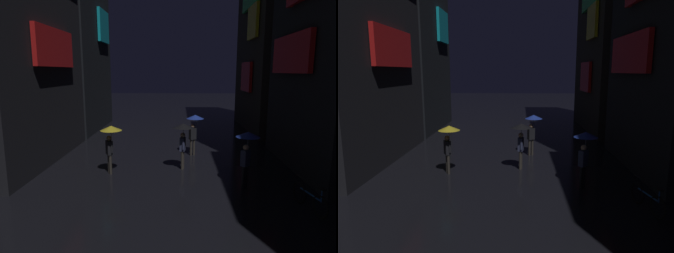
% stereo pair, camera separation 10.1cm
% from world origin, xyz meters
% --- Properties ---
extents(building_right_far, '(4.25, 8.57, 16.29)m').
position_xyz_m(building_right_far, '(7.48, 22.28, 8.15)').
color(building_right_far, '#2D2826').
rests_on(building_right_far, ground).
extents(pedestrian_midstreet_left_blue, '(0.90, 0.90, 2.12)m').
position_xyz_m(pedestrian_midstreet_left_blue, '(3.02, 10.30, 1.67)').
color(pedestrian_midstreet_left_blue, black).
rests_on(pedestrian_midstreet_left_blue, ground).
extents(pedestrian_foreground_left_blue, '(0.90, 0.90, 2.12)m').
position_xyz_m(pedestrian_foreground_left_blue, '(1.26, 14.68, 1.67)').
color(pedestrian_foreground_left_blue, '#38332D').
rests_on(pedestrian_foreground_left_blue, ground).
extents(pedestrian_midstreet_centre_black, '(0.90, 0.90, 2.12)m').
position_xyz_m(pedestrian_midstreet_centre_black, '(0.64, 12.16, 1.67)').
color(pedestrian_midstreet_centre_black, '#38332D').
rests_on(pedestrian_midstreet_centre_black, ground).
extents(pedestrian_near_crossing_yellow, '(0.90, 0.90, 2.12)m').
position_xyz_m(pedestrian_near_crossing_yellow, '(-2.41, 11.46, 1.67)').
color(pedestrian_near_crossing_yellow, '#38332D').
rests_on(pedestrian_near_crossing_yellow, ground).
extents(bicycle_parked_at_storefront, '(0.39, 1.80, 0.96)m').
position_xyz_m(bicycle_parked_at_storefront, '(4.60, 8.34, 0.39)').
color(bicycle_parked_at_storefront, black).
rests_on(bicycle_parked_at_storefront, ground).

